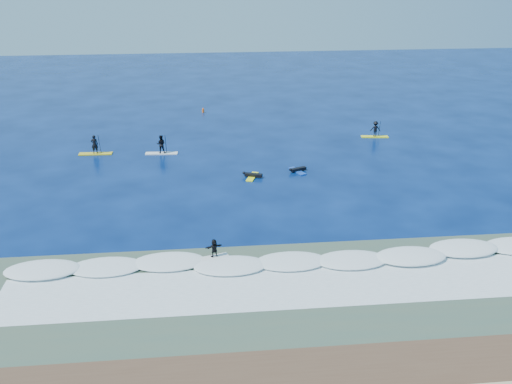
{
  "coord_description": "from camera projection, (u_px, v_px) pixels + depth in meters",
  "views": [
    {
      "loc": [
        -4.67,
        -42.64,
        18.65
      ],
      "look_at": [
        -0.19,
        0.83,
        0.6
      ],
      "focal_mm": 40.0,
      "sensor_mm": 36.0,
      "label": 1
    }
  ],
  "objects": [
    {
      "name": "ground",
      "position": [
        259.0,
        202.0,
        46.77
      ],
      "size": [
        160.0,
        160.0,
        0.0
      ],
      "primitive_type": "plane",
      "color": "#03143F",
      "rests_on": "ground"
    },
    {
      "name": "marker_buoy",
      "position": [
        203.0,
        110.0,
        73.67
      ],
      "size": [
        0.3,
        0.3,
        0.71
      ],
      "rotation": [
        0.0,
        0.0,
        0.42
      ],
      "color": "#FF6016",
      "rests_on": "ground"
    },
    {
      "name": "sup_paddler_center",
      "position": [
        161.0,
        146.0,
        58.0
      ],
      "size": [
        3.32,
        1.02,
        2.3
      ],
      "rotation": [
        0.0,
        0.0,
        -0.06
      ],
      "color": "white",
      "rests_on": "ground"
    },
    {
      "name": "sup_paddler_left",
      "position": [
        95.0,
        147.0,
        57.95
      ],
      "size": [
        3.37,
        0.92,
        2.35
      ],
      "rotation": [
        0.0,
        0.0,
        -0.02
      ],
      "color": "yellow",
      "rests_on": "ground"
    },
    {
      "name": "breaking_wave",
      "position": [
        276.0,
        263.0,
        37.57
      ],
      "size": [
        40.0,
        6.0,
        0.3
      ],
      "primitive_type": "cube",
      "color": "white",
      "rests_on": "ground"
    },
    {
      "name": "sup_paddler_right",
      "position": [
        375.0,
        130.0,
        63.44
      ],
      "size": [
        3.08,
        1.13,
        2.11
      ],
      "rotation": [
        0.0,
        0.0,
        -0.13
      ],
      "color": "yellow",
      "rests_on": "ground"
    },
    {
      "name": "prone_paddler_far",
      "position": [
        297.0,
        170.0,
        53.45
      ],
      "size": [
        1.73,
        2.31,
        0.47
      ],
      "rotation": [
        0.0,
        0.0,
        1.96
      ],
      "color": "#1745B0",
      "rests_on": "ground"
    },
    {
      "name": "prone_paddler_near",
      "position": [
        252.0,
        176.0,
        52.07
      ],
      "size": [
        1.82,
        2.41,
        0.49
      ],
      "rotation": [
        0.0,
        0.0,
        1.22
      ],
      "color": "#FCFF1B",
      "rests_on": "ground"
    },
    {
      "name": "wet_sand_strip",
      "position": [
        308.0,
        382.0,
        27.0
      ],
      "size": [
        90.0,
        5.0,
        0.08
      ],
      "primitive_type": "cube",
      "color": "#4F3525",
      "rests_on": "ground"
    },
    {
      "name": "wave_surfer",
      "position": [
        214.0,
        249.0,
        37.64
      ],
      "size": [
        1.94,
        1.04,
        1.35
      ],
      "rotation": [
        0.0,
        0.0,
        0.3
      ],
      "color": "silver",
      "rests_on": "breaking_wave"
    },
    {
      "name": "shallow_water",
      "position": [
        285.0,
        296.0,
        33.89
      ],
      "size": [
        90.0,
        13.0,
        0.01
      ],
      "primitive_type": "cube",
      "color": "#3E5546",
      "rests_on": "ground"
    },
    {
      "name": "whitewater",
      "position": [
        282.0,
        287.0,
        34.81
      ],
      "size": [
        34.0,
        5.0,
        0.02
      ],
      "primitive_type": "cube",
      "color": "silver",
      "rests_on": "ground"
    }
  ]
}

